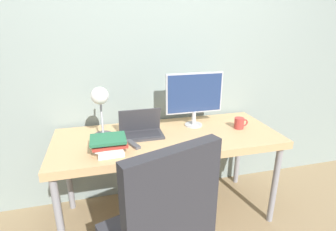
{
  "coord_description": "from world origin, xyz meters",
  "views": [
    {
      "loc": [
        -0.48,
        -1.5,
        1.62
      ],
      "look_at": [
        -0.01,
        0.33,
        0.95
      ],
      "focal_mm": 28.0,
      "sensor_mm": 36.0,
      "label": 1
    }
  ],
  "objects_px": {
    "mug": "(239,123)",
    "book_stack": "(110,145)",
    "game_controller": "(113,150)",
    "laptop": "(141,130)",
    "office_chair": "(162,227)",
    "desk_lamp": "(100,103)",
    "monitor": "(194,96)"
  },
  "relations": [
    {
      "from": "mug",
      "to": "book_stack",
      "type": "bearing_deg",
      "value": -170.6
    },
    {
      "from": "mug",
      "to": "game_controller",
      "type": "bearing_deg",
      "value": -169.94
    },
    {
      "from": "laptop",
      "to": "office_chair",
      "type": "distance_m",
      "value": 0.88
    },
    {
      "from": "desk_lamp",
      "to": "game_controller",
      "type": "relative_size",
      "value": 3.27
    },
    {
      "from": "office_chair",
      "to": "mug",
      "type": "height_order",
      "value": "office_chair"
    },
    {
      "from": "laptop",
      "to": "desk_lamp",
      "type": "xyz_separation_m",
      "value": [
        -0.29,
        -0.07,
        0.27
      ]
    },
    {
      "from": "desk_lamp",
      "to": "game_controller",
      "type": "distance_m",
      "value": 0.35
    },
    {
      "from": "mug",
      "to": "game_controller",
      "type": "distance_m",
      "value": 1.09
    },
    {
      "from": "office_chair",
      "to": "book_stack",
      "type": "height_order",
      "value": "office_chair"
    },
    {
      "from": "book_stack",
      "to": "game_controller",
      "type": "bearing_deg",
      "value": -22.57
    },
    {
      "from": "monitor",
      "to": "mug",
      "type": "relative_size",
      "value": 4.04
    },
    {
      "from": "office_chair",
      "to": "book_stack",
      "type": "bearing_deg",
      "value": 110.29
    },
    {
      "from": "office_chair",
      "to": "game_controller",
      "type": "distance_m",
      "value": 0.66
    },
    {
      "from": "laptop",
      "to": "monitor",
      "type": "bearing_deg",
      "value": 11.65
    },
    {
      "from": "office_chair",
      "to": "book_stack",
      "type": "relative_size",
      "value": 4.45
    },
    {
      "from": "game_controller",
      "to": "desk_lamp",
      "type": "bearing_deg",
      "value": 108.26
    },
    {
      "from": "desk_lamp",
      "to": "mug",
      "type": "bearing_deg",
      "value": 0.54
    },
    {
      "from": "desk_lamp",
      "to": "book_stack",
      "type": "bearing_deg",
      "value": -77.62
    },
    {
      "from": "desk_lamp",
      "to": "office_chair",
      "type": "xyz_separation_m",
      "value": [
        0.26,
        -0.78,
        -0.47
      ]
    },
    {
      "from": "monitor",
      "to": "mug",
      "type": "xyz_separation_m",
      "value": [
        0.35,
        -0.16,
        -0.22
      ]
    },
    {
      "from": "laptop",
      "to": "office_chair",
      "type": "height_order",
      "value": "office_chair"
    },
    {
      "from": "desk_lamp",
      "to": "book_stack",
      "type": "distance_m",
      "value": 0.31
    },
    {
      "from": "desk_lamp",
      "to": "mug",
      "type": "distance_m",
      "value": 1.16
    },
    {
      "from": "monitor",
      "to": "book_stack",
      "type": "bearing_deg",
      "value": -154.96
    },
    {
      "from": "desk_lamp",
      "to": "office_chair",
      "type": "height_order",
      "value": "desk_lamp"
    },
    {
      "from": "mug",
      "to": "game_controller",
      "type": "relative_size",
      "value": 0.92
    },
    {
      "from": "game_controller",
      "to": "mug",
      "type": "bearing_deg",
      "value": 10.06
    },
    {
      "from": "book_stack",
      "to": "laptop",
      "type": "bearing_deg",
      "value": 43.66
    },
    {
      "from": "monitor",
      "to": "desk_lamp",
      "type": "distance_m",
      "value": 0.79
    },
    {
      "from": "office_chair",
      "to": "book_stack",
      "type": "xyz_separation_m",
      "value": [
        -0.22,
        0.61,
        0.22
      ]
    },
    {
      "from": "mug",
      "to": "monitor",
      "type": "bearing_deg",
      "value": 155.33
    },
    {
      "from": "book_stack",
      "to": "mug",
      "type": "height_order",
      "value": "book_stack"
    }
  ]
}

